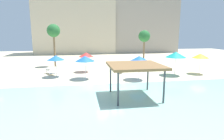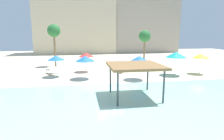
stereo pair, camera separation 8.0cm
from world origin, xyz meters
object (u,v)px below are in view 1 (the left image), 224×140
(beach_umbrella_yellow_1, at_px, (201,56))
(palm_tree_0, at_px, (54,32))
(beach_umbrella_red_6, at_px, (86,55))
(palm_tree_1, at_px, (144,37))
(beach_umbrella_blue_5, at_px, (85,59))
(beach_umbrella_blue_3, at_px, (139,59))
(lounge_chair_1, at_px, (122,70))
(beach_umbrella_teal_2, at_px, (176,55))
(lounge_chair_2, at_px, (50,71))
(shade_pavilion, at_px, (135,67))
(beach_umbrella_blue_0, at_px, (56,58))

(beach_umbrella_yellow_1, height_order, palm_tree_0, palm_tree_0)
(beach_umbrella_red_6, height_order, palm_tree_1, palm_tree_1)
(beach_umbrella_blue_5, xyz_separation_m, palm_tree_0, (-4.25, 8.84, 2.90))
(beach_umbrella_blue_3, distance_m, beach_umbrella_red_6, 7.44)
(lounge_chair_1, height_order, palm_tree_0, palm_tree_0)
(beach_umbrella_teal_2, xyz_separation_m, lounge_chair_2, (-14.73, 2.99, -2.11))
(beach_umbrella_yellow_1, xyz_separation_m, lounge_chair_1, (-9.14, 2.42, -1.88))
(shade_pavilion, relative_size, lounge_chair_2, 2.00)
(beach_umbrella_red_6, relative_size, lounge_chair_2, 1.26)
(beach_umbrella_red_6, distance_m, palm_tree_1, 11.36)
(beach_umbrella_blue_5, height_order, palm_tree_1, palm_tree_1)
(beach_umbrella_teal_2, distance_m, beach_umbrella_blue_3, 5.07)
(palm_tree_0, height_order, palm_tree_1, palm_tree_0)
(beach_umbrella_blue_3, distance_m, lounge_chair_2, 10.98)
(beach_umbrella_blue_0, distance_m, beach_umbrella_blue_3, 9.27)
(lounge_chair_2, bearing_deg, beach_umbrella_blue_0, 7.39)
(beach_umbrella_yellow_1, relative_size, beach_umbrella_blue_3, 0.97)
(beach_umbrella_yellow_1, xyz_separation_m, beach_umbrella_blue_5, (-13.85, -0.40, 0.02))
(beach_umbrella_blue_3, bearing_deg, palm_tree_0, 134.40)
(beach_umbrella_blue_3, relative_size, lounge_chair_2, 1.29)
(beach_umbrella_blue_0, distance_m, palm_tree_0, 7.93)
(beach_umbrella_blue_0, distance_m, palm_tree_1, 15.44)
(shade_pavilion, xyz_separation_m, beach_umbrella_blue_0, (-6.77, 8.30, -0.22))
(beach_umbrella_yellow_1, bearing_deg, beach_umbrella_blue_3, -168.63)
(beach_umbrella_blue_0, relative_size, beach_umbrella_teal_2, 0.89)
(lounge_chair_1, relative_size, lounge_chair_2, 0.99)
(lounge_chair_2, bearing_deg, beach_umbrella_red_6, 73.89)
(beach_umbrella_teal_2, relative_size, palm_tree_0, 0.45)
(beach_umbrella_blue_0, relative_size, beach_umbrella_red_6, 0.99)
(beach_umbrella_blue_0, bearing_deg, palm_tree_1, 31.53)
(beach_umbrella_teal_2, relative_size, beach_umbrella_blue_3, 1.09)
(beach_umbrella_teal_2, height_order, palm_tree_0, palm_tree_0)
(beach_umbrella_blue_3, height_order, lounge_chair_2, beach_umbrella_blue_3)
(lounge_chair_2, height_order, palm_tree_1, palm_tree_1)
(shade_pavilion, xyz_separation_m, palm_tree_0, (-7.81, 15.59, 2.71))
(beach_umbrella_blue_3, bearing_deg, beach_umbrella_blue_5, 167.45)
(beach_umbrella_blue_0, relative_size, palm_tree_1, 0.46)
(beach_umbrella_blue_0, height_order, palm_tree_0, palm_tree_0)
(beach_umbrella_teal_2, bearing_deg, beach_umbrella_blue_3, -163.55)
(beach_umbrella_blue_5, bearing_deg, lounge_chair_2, 143.20)
(palm_tree_0, relative_size, palm_tree_1, 1.15)
(beach_umbrella_blue_0, height_order, palm_tree_1, palm_tree_1)
(beach_umbrella_yellow_1, xyz_separation_m, palm_tree_0, (-18.09, 8.44, 2.92))
(lounge_chair_1, bearing_deg, beach_umbrella_teal_2, 95.37)
(palm_tree_0, xyz_separation_m, palm_tree_1, (14.07, 0.70, -0.79))
(beach_umbrella_red_6, relative_size, palm_tree_1, 0.46)
(beach_umbrella_yellow_1, xyz_separation_m, lounge_chair_2, (-18.08, 2.77, -1.88))
(beach_umbrella_teal_2, relative_size, palm_tree_1, 0.51)
(beach_umbrella_teal_2, relative_size, beach_umbrella_blue_5, 1.10)
(shade_pavilion, relative_size, beach_umbrella_blue_0, 1.61)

